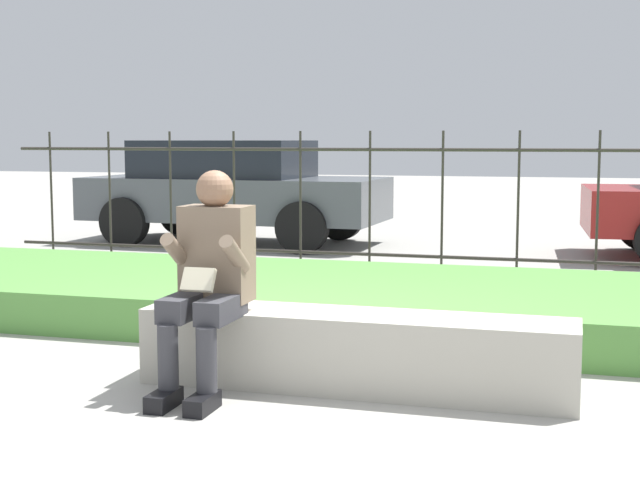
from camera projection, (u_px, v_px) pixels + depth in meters
The scene contains 6 objects.
ground_plane at pixel (288, 384), 5.14m from camera, with size 60.00×60.00×0.00m, color #9E9B93.
stone_bench at pixel (355, 356), 5.01m from camera, with size 2.45×0.46×0.43m.
person_seated_reader at pixel (209, 273), 4.92m from camera, with size 0.42×0.73×1.23m.
grass_berm at pixel (363, 302), 6.90m from camera, with size 10.40×2.33×0.31m.
iron_fence at pixel (406, 205), 8.48m from camera, with size 8.40×0.03×1.49m.
car_parked_left at pixel (232, 189), 12.10m from camera, with size 4.06×1.94×1.40m.
Camera 1 is at (1.57, -4.76, 1.40)m, focal length 50.00 mm.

